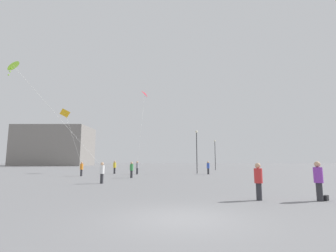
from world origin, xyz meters
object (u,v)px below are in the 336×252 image
(lamppost_east, at_px, (215,150))
(person_in_green, at_px, (132,169))
(person_in_grey, at_px, (137,167))
(kite_crimson_diamond, at_px, (145,94))
(person_in_yellow, at_px, (115,167))
(handbag_beside_flyer, at_px, (326,198))
(building_left_hall, at_px, (55,146))
(person_in_purple, at_px, (318,179))
(person_in_orange, at_px, (82,168))
(person_in_white, at_px, (102,172))
(lamppost_west, at_px, (197,145))
(person_in_blue, at_px, (208,167))
(kite_lime_diamond, at_px, (14,67))
(person_in_red, at_px, (258,180))
(kite_amber_delta, at_px, (65,114))

(lamppost_east, bearing_deg, person_in_green, -122.70)
(person_in_grey, xyz_separation_m, kite_crimson_diamond, (0.48, 5.65, 11.49))
(person_in_yellow, bearing_deg, kite_crimson_diamond, -117.33)
(handbag_beside_flyer, bearing_deg, building_left_hall, 120.68)
(person_in_purple, height_order, person_in_orange, person_in_purple)
(person_in_orange, bearing_deg, building_left_hall, 142.45)
(kite_crimson_diamond, relative_size, building_left_hall, 0.50)
(person_in_white, xyz_separation_m, person_in_orange, (-4.53, 9.17, -0.01))
(person_in_white, distance_m, handbag_beside_flyer, 14.97)
(building_left_hall, bearing_deg, lamppost_west, -50.85)
(person_in_blue, height_order, kite_lime_diamond, kite_lime_diamond)
(person_in_yellow, bearing_deg, person_in_grey, 171.43)
(person_in_grey, bearing_deg, person_in_red, 18.73)
(lamppost_east, distance_m, lamppost_west, 13.72)
(person_in_purple, xyz_separation_m, lamppost_west, (-2.14, 23.23, 2.96))
(person_in_yellow, bearing_deg, handbag_beside_flyer, 133.58)
(person_in_red, distance_m, person_in_green, 16.39)
(kite_amber_delta, relative_size, building_left_hall, 0.29)
(person_in_yellow, xyz_separation_m, person_in_orange, (-2.92, -4.82, -0.06))
(building_left_hall, bearing_deg, person_in_white, -64.14)
(person_in_red, bearing_deg, person_in_blue, 76.50)
(person_in_purple, distance_m, person_in_yellow, 26.40)
(person_in_blue, relative_size, person_in_orange, 1.02)
(kite_lime_diamond, distance_m, kite_amber_delta, 13.90)
(person_in_white, bearing_deg, person_in_red, 64.30)
(person_in_green, xyz_separation_m, lamppost_east, (13.50, 21.03, 2.85))
(building_left_hall, xyz_separation_m, handbag_beside_flyer, (43.89, -73.98, -6.48))
(kite_amber_delta, relative_size, lamppost_east, 1.19)
(handbag_beside_flyer, bearing_deg, kite_amber_delta, 135.45)
(kite_amber_delta, distance_m, lamppost_east, 28.12)
(person_in_purple, xyz_separation_m, lamppost_east, (3.25, 35.84, 2.79))
(person_in_purple, bearing_deg, person_in_yellow, 163.54)
(person_in_green, distance_m, kite_amber_delta, 12.03)
(person_in_red, height_order, kite_amber_delta, kite_amber_delta)
(kite_crimson_diamond, height_order, kite_lime_diamond, kite_crimson_diamond)
(person_in_purple, distance_m, person_in_red, 2.67)
(person_in_green, xyz_separation_m, building_left_hall, (-33.30, 59.26, 5.69))
(kite_amber_delta, height_order, handbag_beside_flyer, kite_amber_delta)
(person_in_orange, distance_m, kite_amber_delta, 7.39)
(person_in_grey, relative_size, lamppost_east, 0.30)
(person_in_orange, xyz_separation_m, kite_amber_delta, (-2.79, 1.43, 6.70))
(person_in_yellow, relative_size, kite_amber_delta, 0.26)
(person_in_grey, xyz_separation_m, lamppost_east, (13.54, 14.34, 2.83))
(kite_lime_diamond, distance_m, handbag_beside_flyer, 20.40)
(person_in_yellow, distance_m, person_in_red, 24.89)
(person_in_green, xyz_separation_m, kite_crimson_diamond, (0.44, 12.34, 11.51))
(person_in_purple, height_order, lamppost_east, lamppost_east)
(person_in_red, xyz_separation_m, building_left_hall, (-40.88, 73.78, 5.67))
(person_in_blue, xyz_separation_m, building_left_hall, (-42.58, 52.87, 5.68))
(kite_amber_delta, xyz_separation_m, handbag_beside_flyer, (19.53, -19.22, -7.48))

